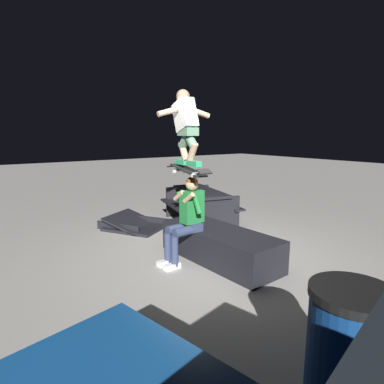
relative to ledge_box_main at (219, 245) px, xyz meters
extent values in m
plane|color=gray|center=(0.22, -0.01, -0.25)|extent=(40.00, 40.00, 0.00)
cube|color=black|center=(0.00, 0.00, 0.00)|extent=(2.08, 0.89, 0.50)
cube|color=#2D3856|center=(0.25, 0.35, 0.31)|extent=(0.32, 0.20, 0.12)
cube|color=#1E7233|center=(0.25, 0.35, 0.62)|extent=(0.22, 0.35, 0.50)
sphere|color=tan|center=(0.25, 0.35, 0.97)|extent=(0.20, 0.20, 0.20)
sphere|color=brown|center=(0.25, 0.35, 0.99)|extent=(0.19, 0.19, 0.19)
cylinder|color=#1E7233|center=(0.05, 0.40, 0.69)|extent=(0.20, 0.09, 0.29)
cylinder|color=tan|center=(0.12, 0.50, 0.79)|extent=(0.24, 0.08, 0.19)
cylinder|color=#1E7233|center=(0.44, 0.42, 0.69)|extent=(0.20, 0.09, 0.29)
cylinder|color=tan|center=(0.36, 0.52, 0.79)|extent=(0.24, 0.08, 0.19)
cylinder|color=#2D3856|center=(0.15, 0.55, 0.29)|extent=(0.16, 0.41, 0.14)
cylinder|color=#2D3856|center=(0.13, 0.74, 0.02)|extent=(0.11, 0.11, 0.46)
cube|color=white|center=(0.13, 0.79, -0.21)|extent=(0.12, 0.27, 0.08)
cylinder|color=#2D3856|center=(0.33, 0.56, 0.29)|extent=(0.16, 0.41, 0.14)
cylinder|color=#2D3856|center=(0.31, 0.76, 0.02)|extent=(0.11, 0.11, 0.46)
cube|color=white|center=(0.31, 0.81, -0.21)|extent=(0.12, 0.27, 0.08)
cube|color=black|center=(0.30, 0.39, 1.18)|extent=(0.81, 0.25, 0.14)
cube|color=black|center=(0.75, 0.36, 1.20)|extent=(0.13, 0.21, 0.04)
cube|color=black|center=(-0.15, 0.42, 1.20)|extent=(0.13, 0.21, 0.07)
cube|color=#99999E|center=(0.58, 0.37, 1.16)|extent=(0.07, 0.16, 0.04)
cylinder|color=white|center=(0.58, 0.46, 1.13)|extent=(0.06, 0.03, 0.05)
cylinder|color=white|center=(0.57, 0.28, 1.13)|extent=(0.06, 0.03, 0.05)
cube|color=#99999E|center=(0.02, 0.41, 1.16)|extent=(0.07, 0.16, 0.04)
cylinder|color=white|center=(0.02, 0.50, 1.13)|extent=(0.06, 0.03, 0.05)
cylinder|color=white|center=(0.01, 0.32, 1.13)|extent=(0.06, 0.03, 0.05)
cube|color=#2D9E66|center=(0.48, 0.38, 1.29)|extent=(0.27, 0.12, 0.08)
cube|color=#2D9E66|center=(0.12, 0.40, 1.29)|extent=(0.27, 0.12, 0.08)
cylinder|color=tan|center=(0.42, 0.38, 1.45)|extent=(0.24, 0.12, 0.31)
cylinder|color=slate|center=(0.35, 0.39, 1.65)|extent=(0.34, 0.15, 0.33)
cylinder|color=tan|center=(0.17, 0.40, 1.45)|extent=(0.24, 0.12, 0.31)
cylinder|color=slate|center=(0.24, 0.40, 1.65)|extent=(0.34, 0.15, 0.33)
cube|color=slate|center=(0.30, 0.39, 1.75)|extent=(0.31, 0.22, 0.12)
cube|color=silver|center=(0.38, 0.39, 1.99)|extent=(0.47, 0.25, 0.52)
sphere|color=tan|center=(0.44, 0.38, 2.27)|extent=(0.20, 0.20, 0.20)
cylinder|color=tan|center=(0.41, 0.60, 2.05)|extent=(0.11, 0.45, 0.19)
cylinder|color=tan|center=(0.38, 0.17, 2.05)|extent=(0.11, 0.45, 0.19)
cube|color=black|center=(2.35, 0.32, -0.22)|extent=(1.47, 1.42, 0.06)
cube|color=black|center=(2.35, 0.32, -0.15)|extent=(1.43, 1.40, 0.37)
cube|color=black|center=(2.35, 0.73, -0.16)|extent=(0.88, 0.56, 0.17)
cube|color=black|center=(2.35, -0.10, -0.16)|extent=(0.88, 0.56, 0.17)
cube|color=black|center=(1.90, -1.04, 0.47)|extent=(1.82, 1.09, 0.06)
cube|color=black|center=(2.03, -0.50, 0.17)|extent=(1.71, 0.64, 0.04)
cube|color=black|center=(1.77, -1.57, 0.17)|extent=(1.71, 0.64, 0.04)
cube|color=black|center=(2.65, -1.22, 0.11)|extent=(0.32, 1.08, 0.72)
cube|color=black|center=(1.15, -0.85, 0.11)|extent=(0.32, 1.08, 0.72)
cylinder|color=navy|center=(-2.70, 1.15, 0.21)|extent=(0.54, 0.54, 0.92)
cylinder|color=black|center=(-2.70, 1.15, 0.70)|extent=(0.57, 0.57, 0.06)
camera|label=1|loc=(-3.64, 3.10, 1.72)|focal=29.66mm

